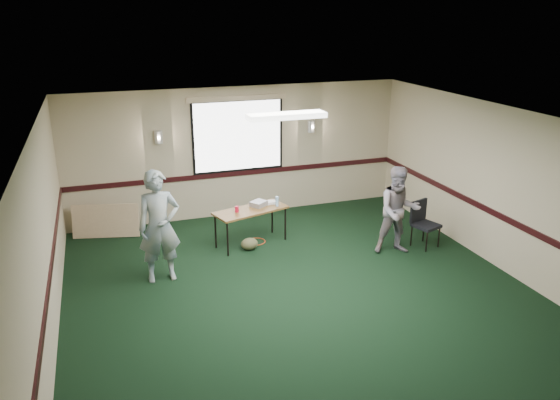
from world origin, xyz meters
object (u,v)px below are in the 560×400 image
object	(u,v)px
person_right	(399,211)
person_left	(159,227)
conference_chair	(423,220)
folding_table	(251,212)
projector	(259,204)

from	to	relation	value
person_right	person_left	bearing A→B (deg)	-170.38
conference_chair	person_right	xyz separation A→B (m)	(-0.60, -0.13, 0.30)
person_left	person_right	xyz separation A→B (m)	(4.11, -0.31, -0.12)
person_left	folding_table	bearing A→B (deg)	24.75
person_left	person_right	bearing A→B (deg)	-6.52
projector	person_right	xyz separation A→B (m)	(2.18, -1.33, 0.07)
person_left	conference_chair	bearing A→B (deg)	-4.40
folding_table	person_right	distance (m)	2.66
folding_table	person_right	bearing A→B (deg)	-43.43
folding_table	conference_chair	bearing A→B (deg)	-36.36
projector	person_left	size ratio (longest dim) A/B	0.15
conference_chair	person_left	world-z (taller)	person_left
folding_table	projector	world-z (taller)	projector
folding_table	person_left	size ratio (longest dim) A/B	0.80
projector	folding_table	bearing A→B (deg)	-179.50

